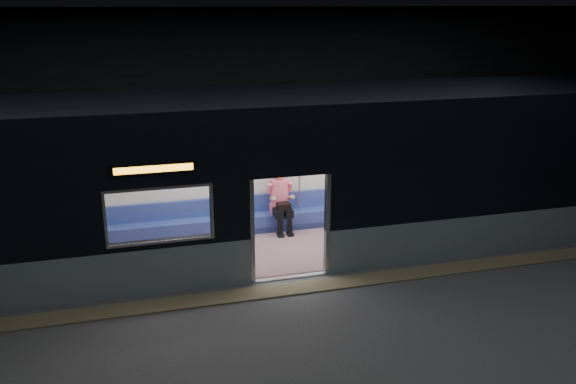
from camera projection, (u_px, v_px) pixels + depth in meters
name	position (u px, v px, depth m)	size (l,w,h in m)	color
station_floor	(306.00, 302.00, 10.85)	(24.00, 14.00, 0.01)	#47494C
station_envelope	(308.00, 97.00, 9.76)	(24.00, 14.00, 5.00)	black
tactile_strip	(297.00, 288.00, 11.35)	(22.80, 0.50, 0.03)	#8C7F59
metro_car	(271.00, 167.00, 12.64)	(18.00, 3.04, 3.35)	#889AA2
passenger	(280.00, 197.00, 13.98)	(0.47, 0.77, 1.47)	black
handbag	(284.00, 206.00, 13.80)	(0.29, 0.25, 0.14)	black
transit_map	(404.00, 159.00, 14.91)	(0.90, 0.03, 0.58)	white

